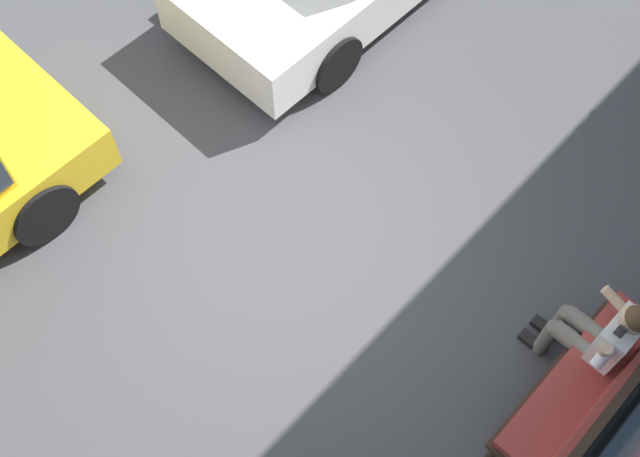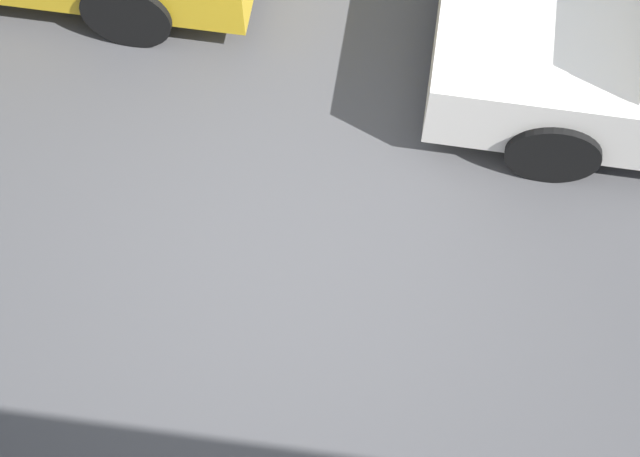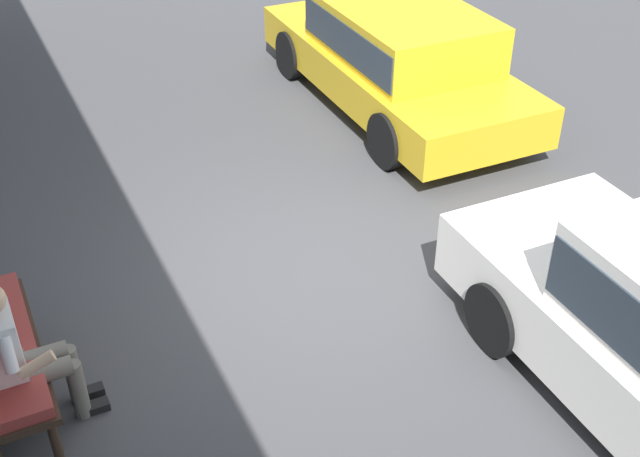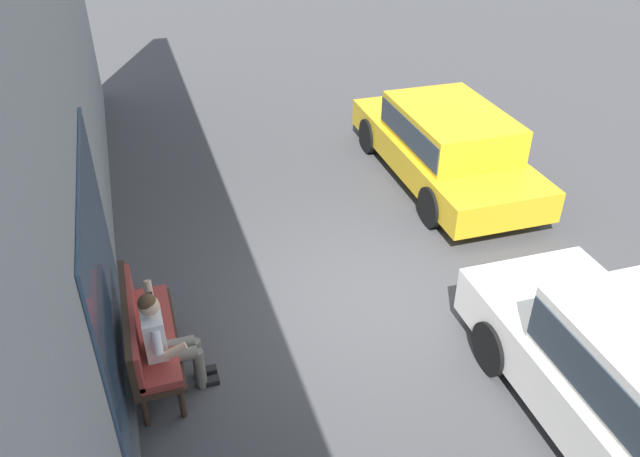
{
  "view_description": "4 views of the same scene",
  "coord_description": "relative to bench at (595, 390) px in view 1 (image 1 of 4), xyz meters",
  "views": [
    {
      "loc": [
        2.33,
        2.6,
        6.67
      ],
      "look_at": [
        0.05,
        0.46,
        0.87
      ],
      "focal_mm": 45.0,
      "sensor_mm": 36.0,
      "label": 1
    },
    {
      "loc": [
        -0.55,
        2.6,
        6.05
      ],
      "look_at": [
        -0.22,
        0.14,
        0.89
      ],
      "focal_mm": 55.0,
      "sensor_mm": 36.0,
      "label": 2
    },
    {
      "loc": [
        -5.6,
        2.6,
        4.71
      ],
      "look_at": [
        -0.85,
        0.28,
        1.1
      ],
      "focal_mm": 45.0,
      "sensor_mm": 36.0,
      "label": 3
    },
    {
      "loc": [
        -6.14,
        2.6,
        5.43
      ],
      "look_at": [
        0.24,
        0.56,
        1.1
      ],
      "focal_mm": 35.0,
      "sensor_mm": 36.0,
      "label": 4
    }
  ],
  "objects": [
    {
      "name": "ground_plane",
      "position": [
        0.48,
        -2.9,
        -0.6
      ],
      "size": [
        60.0,
        60.0,
        0.0
      ],
      "primitive_type": "plane",
      "color": "#424244"
    },
    {
      "name": "person_on_phone",
      "position": [
        -0.34,
        -0.23,
        0.12
      ],
      "size": [
        0.73,
        0.74,
        1.37
      ],
      "color": "#6B665B",
      "rests_on": "ground_plane"
    },
    {
      "name": "bench",
      "position": [
        0.0,
        0.0,
        0.0
      ],
      "size": [
        1.77,
        0.55,
        1.03
      ],
      "color": "#332319",
      "rests_on": "ground_plane"
    }
  ]
}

